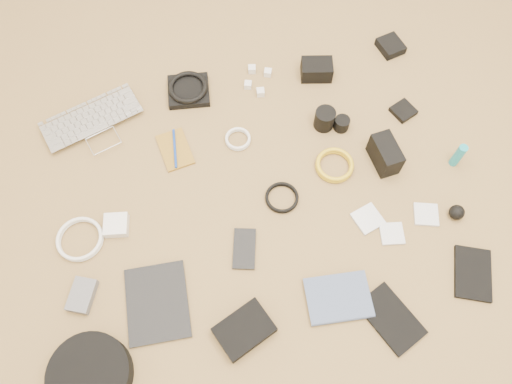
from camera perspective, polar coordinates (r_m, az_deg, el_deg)
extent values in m
cube|color=olive|center=(1.64, 0.19, -1.20)|extent=(4.00, 4.00, 0.04)
imported|color=#B6B6BA|center=(1.82, -17.68, 6.86)|extent=(0.40, 0.33, 0.03)
cube|color=black|center=(1.85, -7.71, 11.38)|extent=(0.16, 0.16, 0.03)
torus|color=black|center=(1.83, -7.79, 11.78)|extent=(0.14, 0.14, 0.02)
cube|color=silver|center=(1.85, -0.92, 12.14)|extent=(0.03, 0.03, 0.02)
cube|color=silver|center=(1.89, 1.36, 13.49)|extent=(0.03, 0.03, 0.02)
cube|color=silver|center=(1.89, -0.47, 13.85)|extent=(0.03, 0.03, 0.03)
cube|color=silver|center=(1.83, 0.52, 11.33)|extent=(0.03, 0.03, 0.03)
cube|color=black|center=(1.88, 6.94, 13.71)|extent=(0.13, 0.10, 0.06)
cube|color=black|center=(2.03, 15.12, 15.81)|extent=(0.10, 0.11, 0.03)
cube|color=brown|center=(1.73, -9.23, 4.80)|extent=(0.12, 0.16, 0.01)
cylinder|color=#123597|center=(1.72, -9.27, 4.95)|extent=(0.03, 0.15, 0.01)
torus|color=silver|center=(1.73, -2.08, 5.98)|extent=(0.11, 0.11, 0.01)
cylinder|color=black|center=(1.75, 7.84, 8.27)|extent=(0.07, 0.07, 0.08)
cylinder|color=black|center=(1.76, 9.77, 7.69)|extent=(0.06, 0.06, 0.05)
cube|color=black|center=(1.86, 16.48, 8.89)|extent=(0.10, 0.10, 0.02)
cube|color=silver|center=(1.64, -15.69, -3.66)|extent=(0.09, 0.09, 0.03)
torus|color=silver|center=(1.66, -19.41, -5.17)|extent=(0.15, 0.15, 0.01)
torus|color=black|center=(1.63, 2.97, -0.71)|extent=(0.14, 0.14, 0.01)
torus|color=gold|center=(1.69, 8.93, 2.93)|extent=(0.14, 0.14, 0.01)
cube|color=black|center=(1.70, 14.54, 4.21)|extent=(0.08, 0.13, 0.09)
cylinder|color=teal|center=(1.77, 22.11, 3.90)|extent=(0.03, 0.03, 0.10)
cube|color=#57575C|center=(1.59, -19.26, -11.10)|extent=(0.10, 0.12, 0.03)
cube|color=black|center=(1.54, -11.21, -12.31)|extent=(0.20, 0.24, 0.01)
cube|color=black|center=(1.56, -1.34, -6.50)|extent=(0.10, 0.15, 0.01)
cube|color=silver|center=(1.63, 12.65, -3.01)|extent=(0.10, 0.10, 0.01)
cube|color=silver|center=(1.63, 15.27, -4.62)|extent=(0.08, 0.08, 0.01)
cube|color=silver|center=(1.69, 18.86, -2.45)|extent=(0.10, 0.10, 0.01)
sphere|color=black|center=(1.71, 21.96, -2.17)|extent=(0.05, 0.05, 0.05)
cylinder|color=black|center=(1.52, -18.42, -19.22)|extent=(0.26, 0.26, 0.06)
cube|color=black|center=(1.48, -1.36, -15.48)|extent=(0.19, 0.16, 0.04)
imported|color=#425171|center=(1.52, 9.96, -14.41)|extent=(0.20, 0.16, 0.02)
cube|color=black|center=(1.55, 15.19, -13.78)|extent=(0.18, 0.22, 0.01)
cube|color=black|center=(1.67, 23.53, -8.53)|extent=(0.16, 0.19, 0.01)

